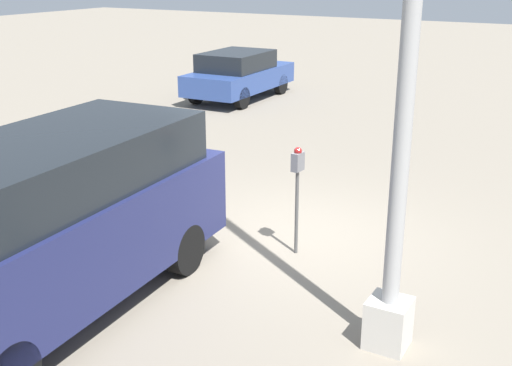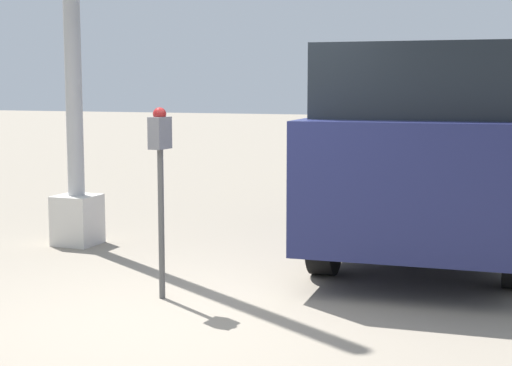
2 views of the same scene
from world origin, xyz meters
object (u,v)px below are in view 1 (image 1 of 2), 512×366
Objects in this scene: parking_meter_near at (297,176)px; car_distant at (239,74)px; parked_van at (49,221)px; lamp_post at (404,113)px.

parking_meter_near is 11.19m from car_distant.
parked_van reaches higher than car_distant.
parking_meter_near is 0.38× the size of car_distant.
parking_meter_near is at bearing -146.36° from car_distant.
parked_van is at bearing -28.17° from parking_meter_near.
car_distant is (-11.99, -4.65, -0.38)m from parked_van.
parking_meter_near is 0.31× the size of parked_van.
car_distant is at bearing -142.25° from lamp_post.
lamp_post is at bearing 104.70° from parked_van.
lamp_post is at bearing -143.77° from car_distant.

